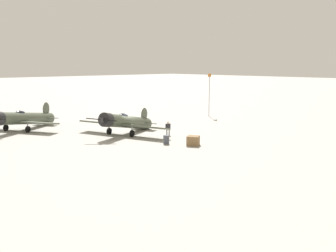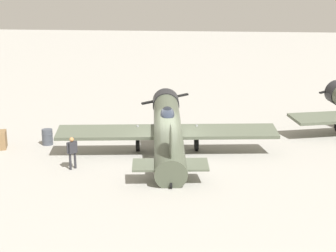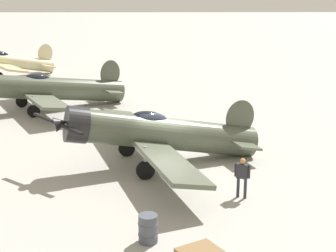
{
  "view_description": "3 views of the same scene",
  "coord_description": "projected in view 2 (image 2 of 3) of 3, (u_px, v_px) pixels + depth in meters",
  "views": [
    {
      "loc": [
        35.89,
        -27.32,
        8.29
      ],
      "look_at": [
        4.06,
        2.78,
        1.1
      ],
      "focal_mm": 40.45,
      "sensor_mm": 36.0,
      "label": 1
    },
    {
      "loc": [
        -6.36,
        22.07,
        7.34
      ],
      "look_at": [
        0.0,
        -0.0,
        1.8
      ],
      "focal_mm": 49.0,
      "sensor_mm": 36.0,
      "label": 2
    },
    {
      "loc": [
        21.68,
        -0.34,
        7.63
      ],
      "look_at": [
        0.0,
        -0.0,
        1.8
      ],
      "focal_mm": 52.47,
      "sensor_mm": 36.0,
      "label": 3
    }
  ],
  "objects": [
    {
      "name": "airplane_foreground",
      "position": [
        168.0,
        129.0,
        24.18
      ],
      "size": [
        11.84,
        10.42,
        3.18
      ],
      "rotation": [
        0.0,
        0.0,
        5.02
      ],
      "color": "#4C5442",
      "rests_on": "ground_plane"
    },
    {
      "name": "ground_plane",
      "position": [
        168.0,
        159.0,
        24.05
      ],
      "size": [
        400.0,
        400.0,
        0.0
      ],
      "primitive_type": "plane",
      "color": "#A8A59E"
    },
    {
      "name": "fuel_drum",
      "position": [
        47.0,
        137.0,
        26.66
      ],
      "size": [
        0.65,
        0.65,
        0.93
      ],
      "color": "#474C56",
      "rests_on": "ground_plane"
    },
    {
      "name": "ground_crew_mechanic",
      "position": [
        72.0,
        150.0,
        22.31
      ],
      "size": [
        0.39,
        0.57,
        1.61
      ],
      "rotation": [
        0.0,
        0.0,
        2.7
      ],
      "color": "#2D2D33",
      "rests_on": "ground_plane"
    }
  ]
}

